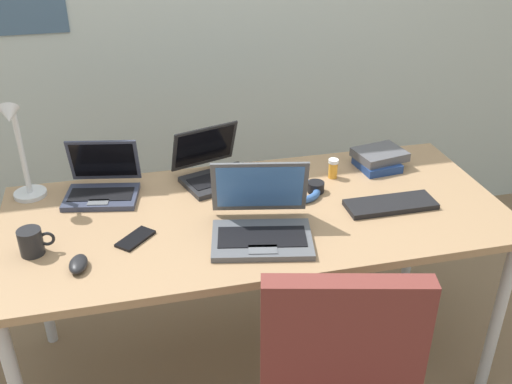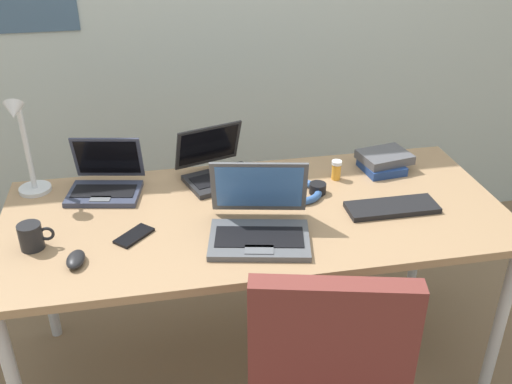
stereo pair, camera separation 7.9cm
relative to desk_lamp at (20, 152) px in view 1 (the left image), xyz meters
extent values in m
plane|color=#7A6047|center=(0.80, -0.28, -0.94)|extent=(12.00, 12.00, 0.00)
cube|color=#9E7A56|center=(0.80, -0.28, -0.21)|extent=(1.80, 0.80, 0.03)
cylinder|color=#B2B5BA|center=(1.64, -0.62, -0.58)|extent=(0.04, 0.04, 0.71)
cylinder|color=#B2B5BA|center=(-0.04, 0.06, -0.58)|extent=(0.04, 0.04, 0.71)
cylinder|color=#B2B5BA|center=(1.64, 0.06, -0.58)|extent=(0.04, 0.04, 0.71)
cylinder|color=silver|center=(0.00, 0.03, -0.19)|extent=(0.12, 0.12, 0.02)
cylinder|color=silver|center=(0.00, 0.03, -0.01)|extent=(0.02, 0.02, 0.34)
cylinder|color=silver|center=(0.00, -0.01, 0.16)|extent=(0.01, 0.08, 0.01)
cone|color=silver|center=(0.00, -0.05, 0.16)|extent=(0.07, 0.09, 0.09)
cube|color=#515459|center=(0.77, -0.47, -0.19)|extent=(0.37, 0.29, 0.02)
cube|color=black|center=(0.77, -0.47, -0.18)|extent=(0.31, 0.18, 0.00)
cube|color=#595B60|center=(0.76, -0.55, -0.18)|extent=(0.10, 0.07, 0.00)
cube|color=#515459|center=(0.80, -0.33, -0.07)|extent=(0.34, 0.14, 0.22)
cube|color=#3F72BF|center=(0.80, -0.33, -0.07)|extent=(0.30, 0.12, 0.18)
cube|color=#33384C|center=(0.26, -0.06, -0.19)|extent=(0.29, 0.23, 0.02)
cube|color=black|center=(0.26, -0.06, -0.18)|extent=(0.25, 0.14, 0.00)
cube|color=#595B60|center=(0.25, -0.12, -0.18)|extent=(0.08, 0.05, 0.00)
cube|color=#33384C|center=(0.28, 0.05, -0.09)|extent=(0.27, 0.10, 0.18)
cube|color=black|center=(0.28, 0.05, -0.09)|extent=(0.24, 0.08, 0.15)
cube|color=#232326|center=(0.71, -0.03, -0.19)|extent=(0.32, 0.26, 0.02)
cube|color=black|center=(0.71, -0.03, -0.18)|extent=(0.26, 0.17, 0.00)
cube|color=#595B60|center=(0.73, -0.09, -0.18)|extent=(0.09, 0.06, 0.00)
cube|color=#232326|center=(0.67, 0.09, -0.09)|extent=(0.28, 0.15, 0.18)
cube|color=black|center=(0.68, 0.08, -0.09)|extent=(0.25, 0.12, 0.15)
cube|color=black|center=(1.28, -0.36, -0.19)|extent=(0.33, 0.12, 0.02)
ellipsoid|color=black|center=(0.19, -0.48, -0.18)|extent=(0.07, 0.10, 0.03)
cube|color=black|center=(0.37, -0.36, -0.19)|extent=(0.14, 0.14, 0.01)
torus|color=#335999|center=(0.98, -0.19, -0.18)|extent=(0.18, 0.18, 0.03)
cylinder|color=black|center=(0.91, -0.19, -0.18)|extent=(0.06, 0.06, 0.04)
cylinder|color=black|center=(1.06, -0.19, -0.18)|extent=(0.06, 0.06, 0.04)
cylinder|color=gold|center=(1.16, -0.09, -0.16)|extent=(0.04, 0.04, 0.06)
cylinder|color=white|center=(1.16, -0.09, -0.13)|extent=(0.04, 0.04, 0.01)
cube|color=navy|center=(1.36, -0.05, -0.18)|extent=(0.17, 0.17, 0.03)
cube|color=#4C4C51|center=(1.38, -0.03, -0.15)|extent=(0.22, 0.19, 0.04)
cylinder|color=black|center=(0.04, -0.37, -0.15)|extent=(0.08, 0.08, 0.09)
torus|color=black|center=(0.09, -0.37, -0.15)|extent=(0.05, 0.01, 0.05)
cube|color=brown|center=(0.85, -1.01, -0.21)|extent=(0.42, 0.16, 0.48)
camera|label=1|loc=(0.38, -2.04, 0.89)|focal=41.29mm
camera|label=2|loc=(0.46, -2.06, 0.89)|focal=41.29mm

